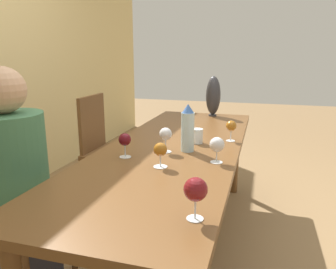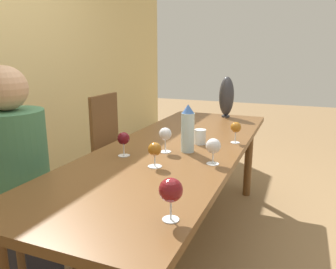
# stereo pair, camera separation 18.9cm
# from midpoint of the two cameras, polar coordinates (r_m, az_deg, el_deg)

# --- Properties ---
(ground_plane) EXTENTS (14.00, 14.00, 0.00)m
(ground_plane) POSITION_cam_midpoint_polar(r_m,az_deg,el_deg) (2.34, -1.52, -19.35)
(ground_plane) COLOR olive
(dining_table) EXTENTS (2.35, 0.80, 0.73)m
(dining_table) POSITION_cam_midpoint_polar(r_m,az_deg,el_deg) (2.05, -1.64, -3.95)
(dining_table) COLOR brown
(dining_table) RESTS_ON ground_plane
(water_bottle) EXTENTS (0.08, 0.08, 0.28)m
(water_bottle) POSITION_cam_midpoint_polar(r_m,az_deg,el_deg) (1.88, 0.60, 1.01)
(water_bottle) COLOR #ADCCD6
(water_bottle) RESTS_ON dining_table
(water_tumbler) EXTENTS (0.07, 0.07, 0.09)m
(water_tumbler) POSITION_cam_midpoint_polar(r_m,az_deg,el_deg) (2.07, 2.52, -0.29)
(water_tumbler) COLOR silver
(water_tumbler) RESTS_ON dining_table
(vase) EXTENTS (0.13, 0.13, 0.36)m
(vase) POSITION_cam_midpoint_polar(r_m,az_deg,el_deg) (2.97, 6.08, 6.71)
(vase) COLOR #2D2D33
(vase) RESTS_ON dining_table
(wine_glass_0) EXTENTS (0.07, 0.07, 0.13)m
(wine_glass_0) POSITION_cam_midpoint_polar(r_m,az_deg,el_deg) (1.63, -4.67, -2.81)
(wine_glass_0) COLOR silver
(wine_glass_0) RESTS_ON dining_table
(wine_glass_1) EXTENTS (0.08, 0.08, 0.14)m
(wine_glass_1) POSITION_cam_midpoint_polar(r_m,az_deg,el_deg) (1.70, 5.40, -1.90)
(wine_glass_1) COLOR silver
(wine_glass_1) RESTS_ON dining_table
(wine_glass_2) EXTENTS (0.08, 0.08, 0.15)m
(wine_glass_2) POSITION_cam_midpoint_polar(r_m,az_deg,el_deg) (1.11, -0.06, -9.74)
(wine_glass_2) COLOR silver
(wine_glass_2) RESTS_ON dining_table
(wine_glass_3) EXTENTS (0.07, 0.07, 0.14)m
(wine_glass_3) POSITION_cam_midpoint_polar(r_m,az_deg,el_deg) (1.87, -3.32, -0.07)
(wine_glass_3) COLOR silver
(wine_glass_3) RESTS_ON dining_table
(wine_glass_4) EXTENTS (0.07, 0.07, 0.14)m
(wine_glass_4) POSITION_cam_midpoint_polar(r_m,az_deg,el_deg) (1.81, -10.53, -1.02)
(wine_glass_4) COLOR silver
(wine_glass_4) RESTS_ON dining_table
(wine_glass_5) EXTENTS (0.07, 0.07, 0.14)m
(wine_glass_5) POSITION_cam_midpoint_polar(r_m,az_deg,el_deg) (2.13, 8.48, 1.38)
(wine_glass_5) COLOR silver
(wine_glass_5) RESTS_ON dining_table
(chair_near) EXTENTS (0.44, 0.44, 0.94)m
(chair_near) POSITION_cam_midpoint_polar(r_m,az_deg,el_deg) (1.97, -29.13, -10.94)
(chair_near) COLOR brown
(chair_near) RESTS_ON ground_plane
(chair_far) EXTENTS (0.44, 0.44, 0.94)m
(chair_far) POSITION_cam_midpoint_polar(r_m,az_deg,el_deg) (2.85, -12.46, -2.08)
(chair_far) COLOR brown
(chair_far) RESTS_ON ground_plane
(person_near) EXTENTS (0.35, 0.35, 1.23)m
(person_near) POSITION_cam_midpoint_polar(r_m,az_deg,el_deg) (1.86, -27.78, -7.28)
(person_near) COLOR #2D2D38
(person_near) RESTS_ON ground_plane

